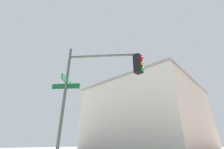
% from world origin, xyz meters
% --- Properties ---
extents(traffic_signal_near, '(2.89, 2.33, 5.04)m').
position_xyz_m(traffic_signal_near, '(-5.89, -6.49, 3.55)').
color(traffic_signal_near, '#474C47').
rests_on(traffic_signal_near, ground_plane).
extents(building_stucco, '(19.57, 20.84, 11.91)m').
position_xyz_m(building_stucco, '(-17.63, 18.27, 5.96)').
color(building_stucco, silver).
rests_on(building_stucco, ground_plane).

